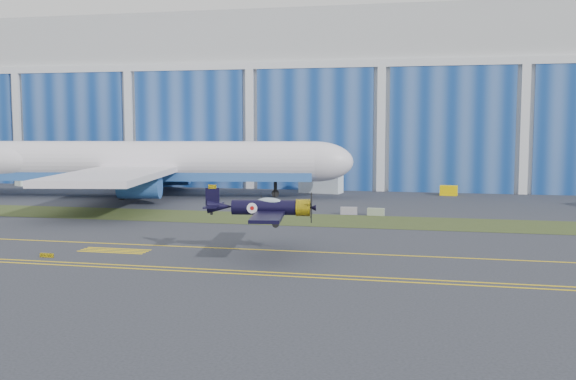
% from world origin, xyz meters
% --- Properties ---
extents(ground, '(260.00, 260.00, 0.00)m').
position_xyz_m(ground, '(0.00, 0.00, 0.00)').
color(ground, '#30333B').
rests_on(ground, ground).
extents(grass_median, '(260.00, 10.00, 0.02)m').
position_xyz_m(grass_median, '(0.00, 14.00, 0.02)').
color(grass_median, '#475128').
rests_on(grass_median, ground).
extents(hangar, '(220.00, 45.70, 30.00)m').
position_xyz_m(hangar, '(0.00, 71.79, 14.96)').
color(hangar, silver).
rests_on(hangar, ground).
extents(taxiway_centreline, '(200.00, 0.20, 0.02)m').
position_xyz_m(taxiway_centreline, '(0.00, -5.00, 0.01)').
color(taxiway_centreline, yellow).
rests_on(taxiway_centreline, ground).
extents(edge_line_near, '(80.00, 0.20, 0.02)m').
position_xyz_m(edge_line_near, '(0.00, -14.50, 0.01)').
color(edge_line_near, yellow).
rests_on(edge_line_near, ground).
extents(edge_line_far, '(80.00, 0.20, 0.02)m').
position_xyz_m(edge_line_far, '(0.00, -13.50, 0.01)').
color(edge_line_far, yellow).
rests_on(edge_line_far, ground).
extents(hold_short_ladder, '(6.00, 2.40, 0.02)m').
position_xyz_m(hold_short_ladder, '(-18.00, -8.10, 0.01)').
color(hold_short_ladder, yellow).
rests_on(hold_short_ladder, ground).
extents(guard_board_left, '(1.20, 0.15, 0.35)m').
position_xyz_m(guard_board_left, '(-22.00, -12.00, 0.17)').
color(guard_board_left, yellow).
rests_on(guard_board_left, ground).
extents(warbird, '(12.01, 13.81, 3.69)m').
position_xyz_m(warbird, '(-5.04, -6.68, 3.92)').
color(warbird, black).
rests_on(warbird, ground).
extents(jetliner, '(76.83, 68.48, 23.66)m').
position_xyz_m(jetliner, '(-33.06, 33.38, 11.83)').
color(jetliner, silver).
rests_on(jetliner, ground).
extents(shipping_container, '(7.05, 3.86, 2.89)m').
position_xyz_m(shipping_container, '(-9.07, 44.63, 1.44)').
color(shipping_container, silver).
rests_on(shipping_container, ground).
extents(tug, '(2.73, 1.87, 1.50)m').
position_xyz_m(tug, '(10.74, 44.90, 0.75)').
color(tug, '#F9CF00').
rests_on(tug, ground).
extents(cart, '(2.17, 1.79, 1.13)m').
position_xyz_m(cart, '(-62.99, 44.98, 0.56)').
color(cart, white).
rests_on(cart, ground).
extents(barrier_a, '(2.05, 0.82, 0.90)m').
position_xyz_m(barrier_a, '(-1.36, 19.62, 0.45)').
color(barrier_a, gray).
rests_on(barrier_a, ground).
extents(barrier_b, '(2.04, 0.76, 0.90)m').
position_xyz_m(barrier_b, '(1.91, 19.22, 0.45)').
color(barrier_b, gray).
rests_on(barrier_b, ground).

